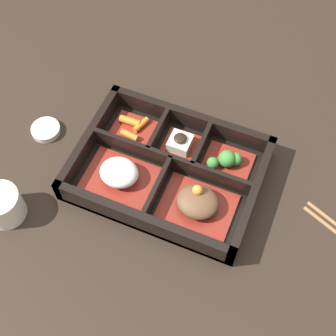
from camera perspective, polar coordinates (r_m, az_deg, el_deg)
name	(u,v)px	position (r m, az deg, el deg)	size (l,w,h in m)	color
ground_plane	(168,175)	(0.84, 0.00, -0.88)	(3.00, 3.00, 0.00)	black
bento_base	(168,174)	(0.83, 0.00, -0.71)	(0.32, 0.24, 0.01)	black
bento_rim	(169,167)	(0.82, 0.08, 0.17)	(0.32, 0.24, 0.05)	black
bowl_stew	(198,203)	(0.78, 3.62, -4.27)	(0.12, 0.09, 0.05)	maroon
bowl_rice	(119,174)	(0.81, -5.94, -0.77)	(0.12, 0.09, 0.04)	maroon
bowl_greens	(227,161)	(0.83, 7.19, 0.85)	(0.09, 0.07, 0.04)	maroon
bowl_tofu	(179,144)	(0.85, 1.34, 2.99)	(0.06, 0.07, 0.03)	maroon
bowl_carrots	(133,129)	(0.88, -4.28, 4.75)	(0.08, 0.07, 0.02)	maroon
tea_cup	(2,205)	(0.82, -19.54, -4.25)	(0.07, 0.07, 0.06)	beige
sauce_dish	(46,129)	(0.92, -14.65, 4.58)	(0.05, 0.05, 0.01)	beige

